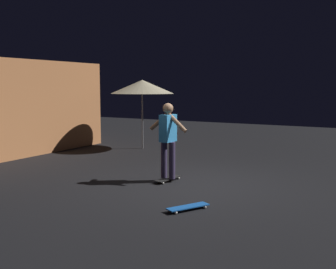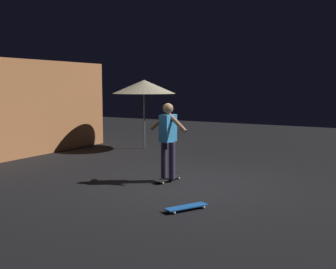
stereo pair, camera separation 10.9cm
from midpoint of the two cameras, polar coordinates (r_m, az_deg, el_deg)
The scene contains 5 objects.
ground_plane at distance 8.93m, azimuth 3.45°, elevation -6.93°, with size 28.00×28.00×0.00m, color black.
patio_umbrella at distance 13.74m, azimuth -3.12°, elevation 6.63°, with size 2.10×2.10×2.30m.
skateboard_ridden at distance 9.19m, azimuth 0.34°, elevation -6.17°, with size 0.80×0.29×0.07m.
skateboard_spare at distance 7.14m, azimuth 3.03°, elevation -10.03°, with size 0.78×0.55×0.07m.
skater at distance 9.02m, azimuth 0.35°, elevation -0.08°, with size 0.40×0.99×1.67m.
Camera 2 is at (-7.75, -3.89, 2.13)m, focal length 43.89 mm.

